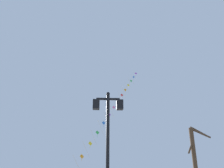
# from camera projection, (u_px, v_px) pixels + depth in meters

# --- Properties ---
(twin_lantern_lamp_post) EXTENTS (1.26, 0.28, 4.99)m
(twin_lantern_lamp_post) POSITION_uv_depth(u_px,v_px,m) (108.00, 128.00, 9.51)
(twin_lantern_lamp_post) COLOR black
(twin_lantern_lamp_post) RESTS_ON ground_plane
(kite_train) EXTENTS (8.72, 17.94, 17.28)m
(kite_train) POSITION_uv_depth(u_px,v_px,m) (114.00, 108.00, 26.47)
(kite_train) COLOR brown
(kite_train) RESTS_ON ground_plane
(bare_tree) EXTENTS (1.73, 2.11, 4.92)m
(bare_tree) POSITION_uv_depth(u_px,v_px,m) (195.00, 161.00, 15.59)
(bare_tree) COLOR #4C3826
(bare_tree) RESTS_ON ground_plane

